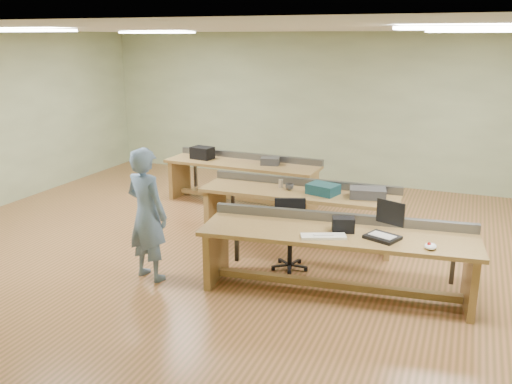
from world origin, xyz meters
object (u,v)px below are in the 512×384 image
drinks_can (281,184)px  workbench_mid (299,204)px  task_chair (290,244)px  parts_bin_grey (368,193)px  workbench_front (337,246)px  camera_bag (343,225)px  workbench_back (243,173)px  parts_bin_teal (323,189)px  mug (289,187)px  laptop_base (382,237)px  person (147,214)px

drinks_can → workbench_mid: bearing=-10.9°
task_chair → parts_bin_grey: bearing=32.7°
workbench_front → workbench_mid: size_ratio=1.11×
camera_bag → workbench_back: bearing=112.8°
camera_bag → parts_bin_teal: 1.55m
workbench_back → parts_bin_grey: bearing=-26.6°
workbench_mid → task_chair: task_chair is taller
camera_bag → task_chair: camera_bag is taller
workbench_mid → parts_bin_grey: size_ratio=5.88×
workbench_mid → workbench_back: (-1.50, 1.39, -0.00)m
parts_bin_grey → mug: 1.13m
workbench_back → drinks_can: 1.81m
camera_bag → parts_bin_grey: (0.00, 1.48, -0.02)m
camera_bag → drinks_can: (-1.28, 1.51, -0.02)m
parts_bin_teal → parts_bin_grey: parts_bin_teal is taller
parts_bin_grey → laptop_base: bearing=-73.6°
task_chair → parts_bin_teal: parts_bin_teal is taller
workbench_mid → camera_bag: camera_bag is taller
workbench_back → laptop_base: size_ratio=8.20×
camera_bag → parts_bin_teal: (-0.62, 1.42, -0.01)m
camera_bag → mug: camera_bag is taller
parts_bin_grey → task_chair: bearing=-127.1°
person → mug: bearing=-106.5°
workbench_back → mug: 1.96m
workbench_back → drinks_can: bearing=-45.9°
workbench_back → mug: bearing=-43.9°
workbench_mid → parts_bin_grey: (0.98, 0.03, 0.26)m
camera_bag → task_chair: size_ratio=0.28×
task_chair → drinks_can: bearing=95.0°
laptop_base → parts_bin_teal: bearing=148.2°
workbench_back → laptop_base: (2.93, -2.91, 0.21)m
laptop_base → camera_bag: camera_bag is taller
workbench_front → drinks_can: (-1.23, 1.52, 0.25)m
camera_bag → mug: (-1.13, 1.44, -0.04)m
workbench_mid → task_chair: 1.05m
mug → parts_bin_teal: bearing=-2.3°
workbench_back → workbench_front: bearing=-47.4°
workbench_front → parts_bin_teal: bearing=104.5°
task_chair → mug: (-0.35, 1.00, 0.47)m
camera_bag → mug: size_ratio=2.07×
workbench_mid → task_chair: bearing=-80.4°
workbench_mid → parts_bin_teal: (0.36, -0.03, 0.27)m
workbench_front → laptop_base: (0.51, -0.06, 0.21)m
camera_bag → parts_bin_grey: camera_bag is taller
mug → workbench_front: bearing=-53.6°
workbench_front → person: 2.31m
parts_bin_teal → mug: 0.51m
workbench_front → task_chair: task_chair is taller
workbench_mid → laptop_base: bearing=-48.0°
workbench_front → laptop_base: bearing=-13.0°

